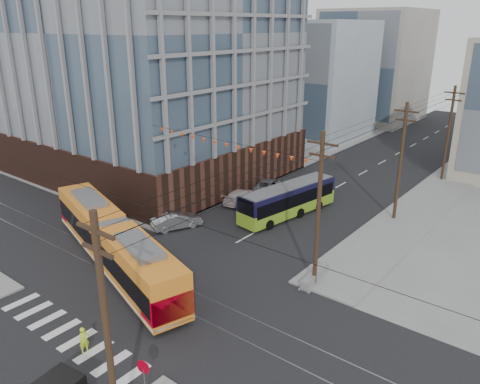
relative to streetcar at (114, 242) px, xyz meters
The scene contains 13 objects.
ground 6.55m from the streetcar, 40.37° to the right, with size 160.00×160.00×0.00m, color slate.
office_building 28.44m from the streetcar, 132.29° to the left, with size 30.00×25.00×28.60m, color #381E16.
bg_bldg_nw_near 49.98m from the streetcar, 104.31° to the left, with size 18.00×16.00×18.00m, color #8C99A5.
bg_bldg_nw_far 69.04m from the streetcar, 97.74° to the left, with size 16.00×18.00×20.00m, color gray.
utility_pole_near 17.03m from the streetcar, 37.15° to the right, with size 0.30×0.30×11.00m, color black.
utility_pole_far 53.73m from the streetcar, 75.67° to the left, with size 0.30×0.30×11.00m, color black.
streetcar is the anchor object (origin of this frame).
city_bus 17.25m from the streetcar, 73.58° to the left, with size 2.41×11.11×3.15m, color black, non-canonical shape.
parked_car_silver 8.00m from the streetcar, 99.68° to the left, with size 1.57×4.49×1.48m, color #979A9D.
parked_car_white 16.52m from the streetcar, 92.60° to the left, with size 1.96×4.81×1.40m, color beige.
parked_car_grey 21.06m from the streetcar, 91.76° to the left, with size 2.35×5.09×1.41m, color slate.
pedestrian 10.12m from the streetcar, 47.11° to the right, with size 0.57×0.37×1.57m, color #D0F628.
jersey_barrier 15.11m from the streetcar, 29.61° to the left, with size 0.83×3.68×0.74m, color gray.
Camera 1 is at (22.29, -14.95, 17.28)m, focal length 35.00 mm.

